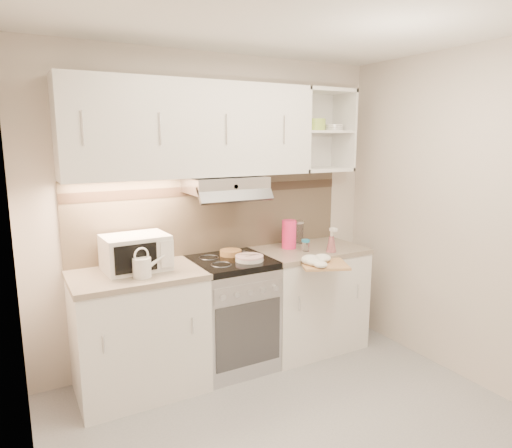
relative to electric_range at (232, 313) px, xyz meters
name	(u,v)px	position (x,y,z in m)	size (l,w,h in m)	color
ground	(310,441)	(0.00, -1.10, -0.45)	(3.00, 3.00, 0.00)	#9C9C9F
room_shell	(282,173)	(0.00, -0.73, 1.18)	(3.04, 2.84, 2.52)	beige
base_cabinet_left	(139,334)	(-0.75, 0.00, -0.02)	(0.90, 0.60, 0.86)	white
worktop_left	(136,275)	(-0.75, 0.00, 0.43)	(0.92, 0.62, 0.04)	gray
base_cabinet_right	(308,300)	(0.75, 0.00, -0.02)	(0.90, 0.60, 0.86)	white
worktop_right	(309,250)	(0.75, 0.00, 0.43)	(0.92, 0.62, 0.04)	gray
electric_range	(232,313)	(0.00, 0.00, 0.00)	(0.60, 0.60, 0.90)	#B7B7BC
microwave	(136,252)	(-0.73, 0.07, 0.58)	(0.47, 0.36, 0.25)	silver
watering_can	(143,266)	(-0.73, -0.13, 0.52)	(0.25, 0.13, 0.21)	silver
plate_stack	(249,258)	(0.10, -0.12, 0.47)	(0.22, 0.22, 0.05)	silver
bread_loaf	(231,253)	(0.05, 0.10, 0.47)	(0.18, 0.18, 0.04)	#9C6A3B
pink_pitcher	(289,234)	(0.59, 0.08, 0.57)	(0.13, 0.12, 0.25)	#FF2867
glass_jar	(298,232)	(0.76, 0.20, 0.55)	(0.11, 0.11, 0.20)	silver
spice_jar	(306,245)	(0.66, -0.08, 0.50)	(0.07, 0.07, 0.10)	white
spray_bottle	(331,242)	(0.83, -0.20, 0.53)	(0.08, 0.08, 0.22)	pink
cutting_board	(324,264)	(0.61, -0.39, 0.42)	(0.35, 0.31, 0.02)	tan
dish_towel	(321,261)	(0.56, -0.42, 0.46)	(0.25, 0.21, 0.07)	white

